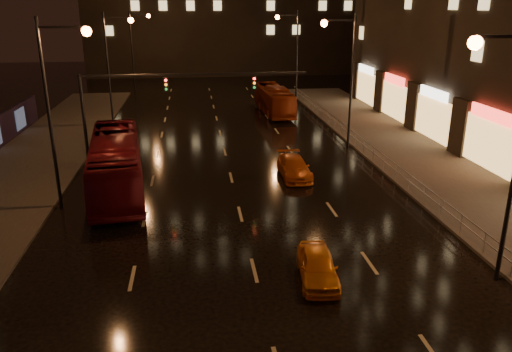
# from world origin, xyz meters

# --- Properties ---
(ground) EXTENTS (140.00, 140.00, 0.00)m
(ground) POSITION_xyz_m (0.00, 20.00, 0.00)
(ground) COLOR black
(ground) RESTS_ON ground
(sidewalk_left) EXTENTS (7.00, 70.00, 0.15)m
(sidewalk_left) POSITION_xyz_m (-13.50, 15.00, 0.07)
(sidewalk_left) COLOR #38332D
(sidewalk_left) RESTS_ON ground
(sidewalk_right) EXTENTS (7.00, 70.00, 0.15)m
(sidewalk_right) POSITION_xyz_m (13.50, 15.00, 0.07)
(sidewalk_right) COLOR #38332D
(sidewalk_right) RESTS_ON ground
(traffic_signal) EXTENTS (15.31, 0.32, 6.20)m
(traffic_signal) POSITION_xyz_m (-5.06, 20.00, 4.74)
(traffic_signal) COLOR black
(traffic_signal) RESTS_ON ground
(streetlight_right) EXTENTS (2.64, 0.50, 10.00)m
(streetlight_right) POSITION_xyz_m (8.92, 2.00, 6.43)
(streetlight_right) COLOR black
(streetlight_right) RESTS_ON ground
(railing_right) EXTENTS (0.05, 56.00, 1.00)m
(railing_right) POSITION_xyz_m (10.20, 18.00, 0.90)
(railing_right) COLOR #99999E
(railing_right) RESTS_ON sidewalk_right
(bus_red) EXTENTS (4.22, 12.12, 3.31)m
(bus_red) POSITION_xyz_m (-6.91, 14.67, 1.65)
(bus_red) COLOR maroon
(bus_red) RESTS_ON ground
(bus_curb) EXTENTS (2.77, 10.03, 2.77)m
(bus_curb) POSITION_xyz_m (6.00, 35.66, 1.38)
(bus_curb) COLOR maroon
(bus_curb) RESTS_ON ground
(taxi_near) EXTENTS (1.85, 3.78, 1.24)m
(taxi_near) POSITION_xyz_m (2.43, 2.92, 0.62)
(taxi_near) COLOR orange
(taxi_near) RESTS_ON ground
(taxi_far) EXTENTS (1.80, 4.41, 1.28)m
(taxi_far) POSITION_xyz_m (4.04, 15.62, 0.64)
(taxi_far) COLOR #CA5713
(taxi_far) RESTS_ON ground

